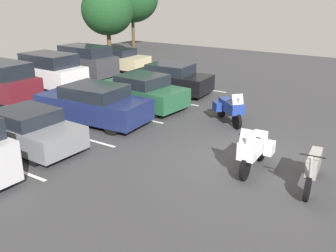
{
  "coord_description": "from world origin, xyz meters",
  "views": [
    {
      "loc": [
        -10.39,
        -3.83,
        5.02
      ],
      "look_at": [
        -1.01,
        2.34,
        1.02
      ],
      "focal_mm": 40.78,
      "sensor_mm": 36.0,
      "label": 1
    }
  ],
  "objects_px": {
    "motorcycle_touring": "(254,149)",
    "car_grey": "(25,129)",
    "car_far_maroon": "(0,81)",
    "car_far_charcoal": "(83,61)",
    "motorcycle_third": "(313,168)",
    "car_far_champagne": "(114,59)",
    "car_green": "(140,92)",
    "car_black": "(169,79)",
    "motorcycle_second": "(230,108)",
    "car_far_white": "(47,71)",
    "car_navy": "(93,104)"
  },
  "relations": [
    {
      "from": "car_far_white",
      "to": "motorcycle_third",
      "type": "bearing_deg",
      "value": -103.93
    },
    {
      "from": "motorcycle_touring",
      "to": "car_far_maroon",
      "type": "xyz_separation_m",
      "value": [
        0.68,
        13.04,
        0.21
      ]
    },
    {
      "from": "car_far_charcoal",
      "to": "motorcycle_touring",
      "type": "bearing_deg",
      "value": -115.89
    },
    {
      "from": "car_black",
      "to": "motorcycle_touring",
      "type": "bearing_deg",
      "value": -131.7
    },
    {
      "from": "motorcycle_touring",
      "to": "motorcycle_second",
      "type": "height_order",
      "value": "motorcycle_touring"
    },
    {
      "from": "car_far_white",
      "to": "car_far_charcoal",
      "type": "relative_size",
      "value": 1.03
    },
    {
      "from": "motorcycle_second",
      "to": "car_far_champagne",
      "type": "relative_size",
      "value": 0.35
    },
    {
      "from": "car_far_maroon",
      "to": "car_far_champagne",
      "type": "height_order",
      "value": "car_far_maroon"
    },
    {
      "from": "car_grey",
      "to": "car_green",
      "type": "xyz_separation_m",
      "value": [
        5.86,
        -0.37,
        0.07
      ]
    },
    {
      "from": "car_far_charcoal",
      "to": "car_far_champagne",
      "type": "distance_m",
      "value": 2.95
    },
    {
      "from": "car_green",
      "to": "car_far_maroon",
      "type": "relative_size",
      "value": 1.01
    },
    {
      "from": "motorcycle_touring",
      "to": "car_black",
      "type": "bearing_deg",
      "value": 48.3
    },
    {
      "from": "car_black",
      "to": "car_far_champagne",
      "type": "xyz_separation_m",
      "value": [
        3.22,
        6.49,
        -0.05
      ]
    },
    {
      "from": "motorcycle_second",
      "to": "car_far_white",
      "type": "distance_m",
      "value": 10.82
    },
    {
      "from": "motorcycle_third",
      "to": "car_grey",
      "type": "height_order",
      "value": "car_grey"
    },
    {
      "from": "car_far_charcoal",
      "to": "car_far_champagne",
      "type": "height_order",
      "value": "car_far_charcoal"
    },
    {
      "from": "car_far_white",
      "to": "car_far_champagne",
      "type": "distance_m",
      "value": 5.88
    },
    {
      "from": "car_far_white",
      "to": "car_far_charcoal",
      "type": "distance_m",
      "value": 2.94
    },
    {
      "from": "motorcycle_touring",
      "to": "car_far_champagne",
      "type": "relative_size",
      "value": 0.45
    },
    {
      "from": "car_navy",
      "to": "car_green",
      "type": "height_order",
      "value": "car_navy"
    },
    {
      "from": "motorcycle_touring",
      "to": "car_far_white",
      "type": "xyz_separation_m",
      "value": [
        3.61,
        13.19,
        0.23
      ]
    },
    {
      "from": "motorcycle_touring",
      "to": "car_far_white",
      "type": "distance_m",
      "value": 13.67
    },
    {
      "from": "car_navy",
      "to": "car_far_maroon",
      "type": "distance_m",
      "value": 6.03
    },
    {
      "from": "car_green",
      "to": "car_grey",
      "type": "bearing_deg",
      "value": 176.34
    },
    {
      "from": "motorcycle_second",
      "to": "motorcycle_third",
      "type": "xyz_separation_m",
      "value": [
        -3.61,
        -4.06,
        -0.06
      ]
    },
    {
      "from": "motorcycle_second",
      "to": "car_black",
      "type": "height_order",
      "value": "car_black"
    },
    {
      "from": "car_grey",
      "to": "car_far_charcoal",
      "type": "xyz_separation_m",
      "value": [
        9.02,
        6.41,
        0.32
      ]
    },
    {
      "from": "motorcycle_touring",
      "to": "car_navy",
      "type": "bearing_deg",
      "value": 84.13
    },
    {
      "from": "car_black",
      "to": "car_far_maroon",
      "type": "distance_m",
      "value": 8.21
    },
    {
      "from": "motorcycle_touring",
      "to": "motorcycle_second",
      "type": "bearing_deg",
      "value": 33.83
    },
    {
      "from": "car_navy",
      "to": "car_far_charcoal",
      "type": "xyz_separation_m",
      "value": [
        5.82,
        6.45,
        0.22
      ]
    },
    {
      "from": "motorcycle_second",
      "to": "car_black",
      "type": "bearing_deg",
      "value": 59.67
    },
    {
      "from": "motorcycle_third",
      "to": "car_far_maroon",
      "type": "height_order",
      "value": "car_far_maroon"
    },
    {
      "from": "motorcycle_second",
      "to": "car_black",
      "type": "distance_m",
      "value": 5.38
    },
    {
      "from": "motorcycle_third",
      "to": "car_far_charcoal",
      "type": "bearing_deg",
      "value": 66.42
    },
    {
      "from": "motorcycle_second",
      "to": "car_far_white",
      "type": "bearing_deg",
      "value": 89.59
    },
    {
      "from": "motorcycle_third",
      "to": "car_navy",
      "type": "bearing_deg",
      "value": 84.73
    },
    {
      "from": "motorcycle_touring",
      "to": "car_grey",
      "type": "distance_m",
      "value": 7.48
    },
    {
      "from": "motorcycle_third",
      "to": "car_far_champagne",
      "type": "bearing_deg",
      "value": 57.85
    },
    {
      "from": "motorcycle_third",
      "to": "car_navy",
      "type": "xyz_separation_m",
      "value": [
        0.8,
        8.71,
        0.17
      ]
    },
    {
      "from": "motorcycle_touring",
      "to": "car_far_champagne",
      "type": "bearing_deg",
      "value": 54.95
    },
    {
      "from": "car_grey",
      "to": "car_far_maroon",
      "type": "xyz_separation_m",
      "value": [
        3.16,
        5.98,
        0.26
      ]
    },
    {
      "from": "car_navy",
      "to": "car_green",
      "type": "xyz_separation_m",
      "value": [
        2.66,
        -0.33,
        -0.03
      ]
    },
    {
      "from": "car_green",
      "to": "car_far_maroon",
      "type": "xyz_separation_m",
      "value": [
        -2.7,
        6.36,
        0.18
      ]
    },
    {
      "from": "car_far_champagne",
      "to": "car_green",
      "type": "bearing_deg",
      "value": -131.79
    },
    {
      "from": "motorcycle_third",
      "to": "car_black",
      "type": "height_order",
      "value": "car_black"
    },
    {
      "from": "car_far_white",
      "to": "car_far_charcoal",
      "type": "bearing_deg",
      "value": 5.46
    },
    {
      "from": "car_black",
      "to": "car_far_charcoal",
      "type": "bearing_deg",
      "value": 87.44
    },
    {
      "from": "car_green",
      "to": "car_far_charcoal",
      "type": "xyz_separation_m",
      "value": [
        3.16,
        6.78,
        0.25
      ]
    },
    {
      "from": "car_far_maroon",
      "to": "car_far_charcoal",
      "type": "distance_m",
      "value": 5.88
    }
  ]
}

